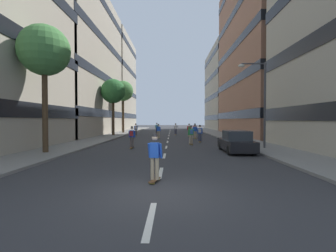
% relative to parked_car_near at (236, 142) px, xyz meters
% --- Properties ---
extents(ground_plane, '(152.92, 152.92, 0.00)m').
position_rel_parked_car_near_xyz_m(ground_plane, '(-4.99, 15.66, -0.70)').
color(ground_plane, '#333335').
extents(sidewalk_left, '(3.38, 70.09, 0.14)m').
position_rel_parked_car_near_xyz_m(sidewalk_left, '(-12.88, 18.84, -0.63)').
color(sidewalk_left, gray).
rests_on(sidewalk_left, ground_plane).
extents(sidewalk_right, '(3.38, 70.09, 0.14)m').
position_rel_parked_car_near_xyz_m(sidewalk_right, '(2.89, 18.84, -0.63)').
color(sidewalk_right, gray).
rests_on(sidewalk_right, ground_plane).
extents(lane_markings, '(0.16, 57.20, 0.01)m').
position_rel_parked_car_near_xyz_m(lane_markings, '(-4.99, 15.67, -0.70)').
color(lane_markings, silver).
rests_on(lane_markings, ground_plane).
extents(building_left_mid, '(17.20, 23.59, 21.60)m').
position_rel_parked_car_near_xyz_m(building_left_mid, '(-23.11, 19.76, 10.19)').
color(building_left_mid, '#B2A893').
rests_on(building_left_mid, ground_plane).
extents(building_left_far, '(17.20, 18.54, 21.64)m').
position_rel_parked_car_near_xyz_m(building_left_far, '(-23.11, 41.90, 10.21)').
color(building_left_far, '#B2A893').
rests_on(building_left_far, ground_plane).
extents(building_right_mid, '(17.20, 23.17, 25.06)m').
position_rel_parked_car_near_xyz_m(building_right_mid, '(13.12, 19.76, 11.92)').
color(building_right_mid, '#9E6B51').
rests_on(building_right_mid, ground_plane).
extents(building_right_far, '(17.20, 20.32, 18.78)m').
position_rel_parked_car_near_xyz_m(building_right_far, '(13.12, 41.90, 8.78)').
color(building_right_far, '#B2A893').
rests_on(building_right_far, ground_plane).
extents(parked_car_near, '(1.82, 4.40, 1.52)m').
position_rel_parked_car_near_xyz_m(parked_car_near, '(0.00, 0.00, 0.00)').
color(parked_car_near, black).
rests_on(parked_car_near, ground_plane).
extents(street_tree_near, '(3.29, 3.29, 8.34)m').
position_rel_parked_car_near_xyz_m(street_tree_near, '(-12.88, -1.27, 6.05)').
color(street_tree_near, '#4C3823').
rests_on(street_tree_near, sidewalk_left).
extents(street_tree_mid, '(3.43, 3.43, 7.93)m').
position_rel_parked_car_near_xyz_m(street_tree_mid, '(-12.88, 17.50, 5.60)').
color(street_tree_mid, '#4C3823').
rests_on(street_tree_mid, sidewalk_left).
extents(street_tree_far, '(3.43, 3.43, 8.79)m').
position_rel_parked_car_near_xyz_m(street_tree_far, '(-12.88, 24.57, 6.44)').
color(street_tree_far, '#4C3823').
rests_on(street_tree_far, sidewalk_left).
extents(streetlamp_right, '(2.13, 0.30, 6.50)m').
position_rel_parked_car_near_xyz_m(streetlamp_right, '(2.19, 1.56, 3.44)').
color(streetlamp_right, '#3F3F44').
rests_on(streetlamp_right, sidewalk_right).
extents(skater_0, '(0.54, 0.91, 1.78)m').
position_rel_parked_car_near_xyz_m(skater_0, '(-7.72, 2.21, 0.32)').
color(skater_0, brown).
rests_on(skater_0, ground_plane).
extents(skater_1, '(0.55, 0.91, 1.78)m').
position_rel_parked_car_near_xyz_m(skater_1, '(-6.23, 13.45, 0.29)').
color(skater_1, brown).
rests_on(skater_1, ground_plane).
extents(skater_2, '(0.56, 0.92, 1.78)m').
position_rel_parked_car_near_xyz_m(skater_2, '(-9.68, 17.54, 0.32)').
color(skater_2, brown).
rests_on(skater_2, ground_plane).
extents(skater_3, '(0.56, 0.92, 1.78)m').
position_rel_parked_car_near_xyz_m(skater_3, '(-2.78, 5.17, 0.32)').
color(skater_3, brown).
rests_on(skater_3, ground_plane).
extents(skater_4, '(0.55, 0.91, 1.78)m').
position_rel_parked_car_near_xyz_m(skater_4, '(-1.08, 19.96, 0.32)').
color(skater_4, brown).
rests_on(skater_4, ground_plane).
extents(skater_5, '(0.56, 0.92, 1.78)m').
position_rel_parked_car_near_xyz_m(skater_5, '(-1.68, 7.84, 0.32)').
color(skater_5, brown).
rests_on(skater_5, ground_plane).
extents(skater_6, '(0.56, 0.92, 1.78)m').
position_rel_parked_car_near_xyz_m(skater_6, '(-7.14, 24.51, 0.32)').
color(skater_6, brown).
rests_on(skater_6, ground_plane).
extents(skater_7, '(0.55, 0.92, 1.78)m').
position_rel_parked_car_near_xyz_m(skater_7, '(-1.74, 12.68, 0.29)').
color(skater_7, brown).
rests_on(skater_7, ground_plane).
extents(skater_8, '(0.57, 0.92, 1.78)m').
position_rel_parked_car_near_xyz_m(skater_8, '(-5.13, -8.44, 0.29)').
color(skater_8, brown).
rests_on(skater_8, ground_plane).
extents(skater_9, '(0.54, 0.91, 1.78)m').
position_rel_parked_car_near_xyz_m(skater_9, '(-2.21, 16.20, 0.32)').
color(skater_9, brown).
rests_on(skater_9, ground_plane).
extents(skater_10, '(0.53, 0.90, 1.78)m').
position_rel_parked_car_near_xyz_m(skater_10, '(-3.99, 20.34, 0.29)').
color(skater_10, brown).
rests_on(skater_10, ground_plane).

